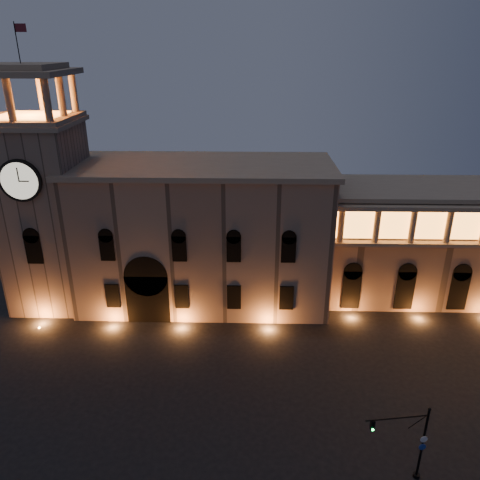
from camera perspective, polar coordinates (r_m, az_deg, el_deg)
The scene contains 5 objects.
ground at distance 43.39m, azimuth -4.38°, elevation -21.57°, with size 160.00×160.00×0.00m, color black.
government_building at distance 57.28m, azimuth -4.62°, elevation 0.66°, with size 30.80×12.80×17.60m.
clock_tower at distance 59.94m, azimuth -22.67°, elevation 3.74°, with size 9.80×9.80×32.40m.
colonnade_wing at distance 65.69m, azimuth 26.69°, elevation -0.19°, with size 40.60×11.50×14.50m.
traffic_light at distance 39.12m, azimuth 20.26°, elevation -22.18°, with size 4.84×1.03×6.69m.
Camera 1 is at (3.86, -30.81, 30.31)m, focal length 35.00 mm.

